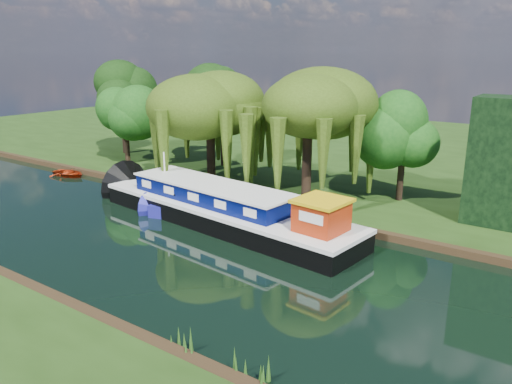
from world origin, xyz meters
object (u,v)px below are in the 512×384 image
Objects in this scene: dutch_barge at (225,209)px; white_cruiser at (352,247)px; red_dinghy at (69,176)px; narrowboat at (244,213)px.

white_cruiser is (8.57, 1.18, -1.05)m from dutch_barge.
red_dinghy is (-19.97, 2.10, -1.05)m from dutch_barge.
dutch_barge reaches higher than narrowboat.
narrowboat is (0.87, 0.96, -0.36)m from dutch_barge.
dutch_barge is 1.34m from narrowboat.
dutch_barge is 8.17× the size of white_cruiser.
dutch_barge is 1.53× the size of narrowboat.
narrowboat is at bearing 54.11° from dutch_barge.
narrowboat is 20.88m from red_dinghy.
narrowboat reaches higher than red_dinghy.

